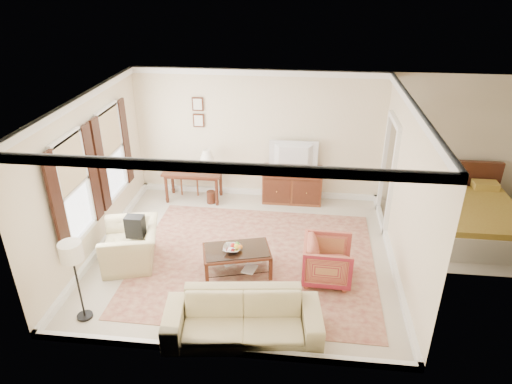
% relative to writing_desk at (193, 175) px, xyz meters
% --- Properties ---
extents(room_shell, '(5.51, 5.01, 2.91)m').
position_rel_writing_desk_xyz_m(room_shell, '(1.42, -2.07, 1.87)').
color(room_shell, beige).
rests_on(room_shell, ground).
extents(annex_bedroom, '(3.00, 2.70, 2.90)m').
position_rel_writing_desk_xyz_m(annex_bedroom, '(5.91, -0.92, -0.26)').
color(annex_bedroom, beige).
rests_on(annex_bedroom, ground).
extents(window_front, '(0.12, 1.56, 1.80)m').
position_rel_writing_desk_xyz_m(window_front, '(-1.28, -2.77, 0.95)').
color(window_front, '#CCB284').
rests_on(window_front, room_shell).
extents(window_rear, '(0.12, 1.56, 1.80)m').
position_rel_writing_desk_xyz_m(window_rear, '(-1.28, -1.17, 0.95)').
color(window_rear, '#CCB284').
rests_on(window_rear, room_shell).
extents(doorway, '(0.10, 1.12, 2.25)m').
position_rel_writing_desk_xyz_m(doorway, '(4.13, -0.57, 0.48)').
color(doorway, white).
rests_on(doorway, room_shell).
extents(rug, '(4.37, 3.76, 0.01)m').
position_rel_writing_desk_xyz_m(rug, '(1.65, -2.27, -0.59)').
color(rug, maroon).
rests_on(rug, room_shell).
extents(writing_desk, '(1.30, 0.65, 0.71)m').
position_rel_writing_desk_xyz_m(writing_desk, '(0.00, 0.00, 0.00)').
color(writing_desk, '#472114').
rests_on(writing_desk, room_shell).
extents(desk_chair, '(0.47, 0.47, 1.05)m').
position_rel_writing_desk_xyz_m(desk_chair, '(-0.15, 0.35, -0.07)').
color(desk_chair, brown).
rests_on(desk_chair, room_shell).
extents(desk_lamp, '(0.32, 0.32, 0.50)m').
position_rel_writing_desk_xyz_m(desk_lamp, '(0.34, 0.00, 0.36)').
color(desk_lamp, silver).
rests_on(desk_lamp, writing_desk).
extents(framed_prints, '(0.25, 0.04, 0.68)m').
position_rel_writing_desk_xyz_m(framed_prints, '(0.10, 0.40, 1.34)').
color(framed_prints, '#472114').
rests_on(framed_prints, room_shell).
extents(sideboard, '(1.31, 0.50, 0.81)m').
position_rel_writing_desk_xyz_m(sideboard, '(2.22, 0.14, -0.20)').
color(sideboard, brown).
rests_on(sideboard, room_shell).
extents(tv, '(1.01, 0.58, 0.13)m').
position_rel_writing_desk_xyz_m(tv, '(2.22, 0.12, 0.71)').
color(tv, black).
rests_on(tv, sideboard).
extents(coffee_table, '(1.27, 0.94, 0.48)m').
position_rel_writing_desk_xyz_m(coffee_table, '(1.39, -2.66, -0.23)').
color(coffee_table, '#472114').
rests_on(coffee_table, room_shell).
extents(fruit_bowl, '(0.42, 0.42, 0.10)m').
position_rel_writing_desk_xyz_m(fruit_bowl, '(1.31, -2.71, -0.07)').
color(fruit_bowl, silver).
rests_on(fruit_bowl, coffee_table).
extents(book_a, '(0.26, 0.18, 0.38)m').
position_rel_writing_desk_xyz_m(book_a, '(1.13, -2.67, -0.41)').
color(book_a, brown).
rests_on(book_a, coffee_table).
extents(book_b, '(0.28, 0.10, 0.38)m').
position_rel_writing_desk_xyz_m(book_b, '(1.52, -2.76, -0.42)').
color(book_b, brown).
rests_on(book_b, coffee_table).
extents(striped_armchair, '(0.78, 0.83, 0.83)m').
position_rel_writing_desk_xyz_m(striped_armchair, '(2.94, -2.67, -0.18)').
color(striped_armchair, maroon).
rests_on(striped_armchair, room_shell).
extents(club_armchair, '(0.97, 1.25, 0.96)m').
position_rel_writing_desk_xyz_m(club_armchair, '(-0.54, -2.56, -0.12)').
color(club_armchair, tan).
rests_on(club_armchair, room_shell).
extents(backpack, '(0.22, 0.32, 0.40)m').
position_rel_writing_desk_xyz_m(backpack, '(-0.45, -2.46, 0.13)').
color(backpack, black).
rests_on(backpack, club_armchair).
extents(sofa, '(2.30, 0.91, 0.88)m').
position_rel_writing_desk_xyz_m(sofa, '(1.70, -4.15, -0.16)').
color(sofa, tan).
rests_on(sofa, room_shell).
extents(floor_lamp, '(0.33, 0.33, 1.34)m').
position_rel_writing_desk_xyz_m(floor_lamp, '(-0.77, -4.04, 0.51)').
color(floor_lamp, black).
rests_on(floor_lamp, room_shell).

